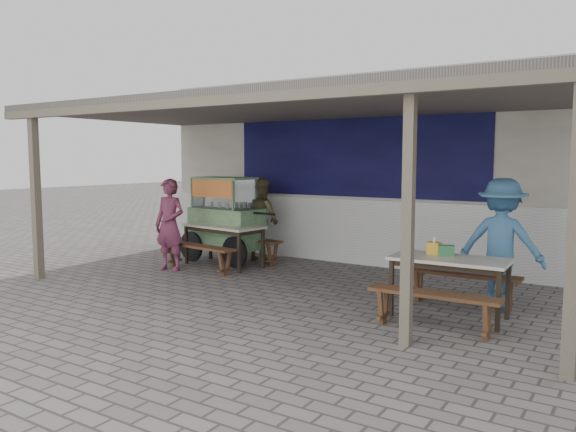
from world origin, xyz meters
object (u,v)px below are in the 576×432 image
(table_right, at_px, (450,264))
(patron_wall_side, at_px, (261,219))
(donation_box, at_px, (446,250))
(condiment_bowl, at_px, (221,222))
(bench_right_street, at_px, (433,302))
(patron_street_side, at_px, (170,225))
(condiment_jar, at_px, (242,223))
(vendor_cart, at_px, (225,216))
(tissue_box, at_px, (434,248))
(patron_right_table, at_px, (501,243))
(table_left, at_px, (224,229))
(bench_right_wall, at_px, (462,281))
(bench_left_street, at_px, (199,251))
(bench_left_wall, at_px, (247,243))

(table_right, relative_size, patron_wall_side, 0.88)
(donation_box, distance_m, condiment_bowl, 4.67)
(bench_right_street, distance_m, condiment_bowl, 5.03)
(patron_street_side, height_order, condiment_jar, patron_street_side)
(vendor_cart, height_order, donation_box, vendor_cart)
(vendor_cart, xyz_separation_m, condiment_jar, (0.50, -0.14, -0.08))
(patron_street_side, bearing_deg, tissue_box, -7.69)
(donation_box, relative_size, condiment_bowl, 0.90)
(patron_wall_side, bearing_deg, condiment_jar, 108.06)
(bench_right_street, height_order, vendor_cart, vendor_cart)
(patron_wall_side, relative_size, tissue_box, 10.71)
(patron_right_table, bearing_deg, patron_wall_side, -14.70)
(table_left, height_order, table_right, same)
(table_left, relative_size, table_right, 1.13)
(table_left, height_order, donation_box, donation_box)
(tissue_box, xyz_separation_m, condiment_jar, (-3.96, 1.18, -0.04))
(tissue_box, bearing_deg, table_left, 167.03)
(patron_wall_side, bearing_deg, patron_right_table, -173.64)
(vendor_cart, bearing_deg, table_right, -12.60)
(table_right, xyz_separation_m, bench_right_wall, (-0.02, 0.65, -0.33))
(patron_street_side, xyz_separation_m, patron_wall_side, (0.79, 1.63, -0.01))
(patron_street_side, bearing_deg, bench_right_street, -16.75)
(condiment_jar, bearing_deg, condiment_bowl, -166.69)
(table_left, bearing_deg, bench_right_wall, 1.34)
(condiment_jar, xyz_separation_m, condiment_bowl, (-0.41, -0.10, -0.01))
(table_right, height_order, vendor_cart, vendor_cart)
(patron_wall_side, height_order, condiment_jar, patron_wall_side)
(bench_left_street, distance_m, bench_right_street, 4.72)
(bench_left_street, xyz_separation_m, donation_box, (4.47, -0.42, 0.47))
(tissue_box, bearing_deg, table_right, -32.49)
(bench_left_wall, distance_m, patron_right_table, 4.88)
(table_left, xyz_separation_m, patron_street_side, (-0.52, -0.83, 0.13))
(vendor_cart, height_order, condiment_bowl, vendor_cart)
(table_left, xyz_separation_m, condiment_bowl, (-0.14, 0.11, 0.10))
(bench_right_street, xyz_separation_m, patron_right_table, (0.38, 1.59, 0.51))
(bench_left_wall, xyz_separation_m, patron_street_side, (-0.60, -1.43, 0.46))
(table_right, relative_size, bench_right_street, 0.94)
(vendor_cart, relative_size, patron_wall_side, 1.29)
(bench_right_street, bearing_deg, patron_wall_side, 147.04)
(table_right, bearing_deg, bench_right_street, -90.00)
(bench_right_wall, height_order, condiment_jar, condiment_jar)
(bench_left_street, bearing_deg, patron_right_table, 12.08)
(bench_left_street, relative_size, bench_right_wall, 1.09)
(bench_left_street, relative_size, tissue_box, 10.96)
(donation_box, bearing_deg, patron_street_side, 177.87)
(bench_right_wall, distance_m, patron_right_table, 0.72)
(table_left, bearing_deg, vendor_cart, 132.09)
(bench_right_wall, distance_m, patron_street_side, 5.02)
(bench_left_wall, relative_size, patron_street_side, 1.02)
(tissue_box, bearing_deg, vendor_cart, 163.54)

